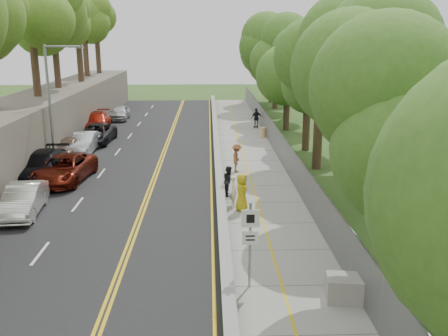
{
  "coord_description": "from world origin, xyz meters",
  "views": [
    {
      "loc": [
        -0.34,
        -18.79,
        8.63
      ],
      "look_at": [
        0.5,
        8.0,
        1.4
      ],
      "focal_mm": 40.0,
      "sensor_mm": 36.0,
      "label": 1
    }
  ],
  "objects_px": {
    "concrete_block": "(345,288)",
    "painter_0": "(242,192)",
    "construction_barrel": "(263,132)",
    "signpost": "(250,236)",
    "streetlight": "(53,97)",
    "person_far": "(256,118)",
    "car_2": "(64,169)",
    "car_1": "(23,200)"
  },
  "relations": [
    {
      "from": "painter_0",
      "to": "person_far",
      "type": "bearing_deg",
      "value": -1.39
    },
    {
      "from": "person_far",
      "to": "car_1",
      "type": "bearing_deg",
      "value": 40.09
    },
    {
      "from": "construction_barrel",
      "to": "streetlight",
      "type": "bearing_deg",
      "value": -148.24
    },
    {
      "from": "signpost",
      "to": "car_1",
      "type": "height_order",
      "value": "signpost"
    },
    {
      "from": "signpost",
      "to": "concrete_block",
      "type": "relative_size",
      "value": 2.5
    },
    {
      "from": "signpost",
      "to": "car_1",
      "type": "relative_size",
      "value": 0.69
    },
    {
      "from": "car_1",
      "to": "painter_0",
      "type": "height_order",
      "value": "painter_0"
    },
    {
      "from": "construction_barrel",
      "to": "car_1",
      "type": "xyz_separation_m",
      "value": [
        -13.73,
        -18.52,
        0.3
      ]
    },
    {
      "from": "signpost",
      "to": "person_far",
      "type": "bearing_deg",
      "value": 84.19
    },
    {
      "from": "painter_0",
      "to": "signpost",
      "type": "bearing_deg",
      "value": -175.93
    },
    {
      "from": "streetlight",
      "to": "signpost",
      "type": "height_order",
      "value": "streetlight"
    },
    {
      "from": "signpost",
      "to": "construction_barrel",
      "type": "height_order",
      "value": "signpost"
    },
    {
      "from": "construction_barrel",
      "to": "person_far",
      "type": "xyz_separation_m",
      "value": [
        -0.14,
        4.45,
        0.5
      ]
    },
    {
      "from": "construction_barrel",
      "to": "painter_0",
      "type": "relative_size",
      "value": 0.45
    },
    {
      "from": "signpost",
      "to": "painter_0",
      "type": "bearing_deg",
      "value": 88.26
    },
    {
      "from": "signpost",
      "to": "painter_0",
      "type": "distance_m",
      "value": 7.9
    },
    {
      "from": "car_2",
      "to": "person_far",
      "type": "relative_size",
      "value": 3.05
    },
    {
      "from": "streetlight",
      "to": "painter_0",
      "type": "distance_m",
      "value": 15.35
    },
    {
      "from": "car_1",
      "to": "car_2",
      "type": "relative_size",
      "value": 0.8
    },
    {
      "from": "car_1",
      "to": "painter_0",
      "type": "bearing_deg",
      "value": -4.7
    },
    {
      "from": "construction_barrel",
      "to": "car_1",
      "type": "distance_m",
      "value": 23.06
    },
    {
      "from": "concrete_block",
      "to": "car_2",
      "type": "bearing_deg",
      "value": 132.67
    },
    {
      "from": "construction_barrel",
      "to": "painter_0",
      "type": "distance_m",
      "value": 18.57
    },
    {
      "from": "concrete_block",
      "to": "painter_0",
      "type": "xyz_separation_m",
      "value": [
        -2.87,
        8.82,
        0.54
      ]
    },
    {
      "from": "painter_0",
      "to": "construction_barrel",
      "type": "bearing_deg",
      "value": -3.53
    },
    {
      "from": "car_1",
      "to": "painter_0",
      "type": "distance_m",
      "value": 10.73
    },
    {
      "from": "signpost",
      "to": "car_2",
      "type": "xyz_separation_m",
      "value": [
        -10.05,
        13.29,
        -1.14
      ]
    },
    {
      "from": "construction_barrel",
      "to": "signpost",
      "type": "bearing_deg",
      "value": -97.08
    },
    {
      "from": "streetlight",
      "to": "person_far",
      "type": "xyz_separation_m",
      "value": [
        14.63,
        13.59,
        -3.67
      ]
    },
    {
      "from": "signpost",
      "to": "construction_barrel",
      "type": "bearing_deg",
      "value": 82.92
    },
    {
      "from": "car_1",
      "to": "car_2",
      "type": "distance_m",
      "value": 5.68
    },
    {
      "from": "painter_0",
      "to": "car_2",
      "type": "bearing_deg",
      "value": 67.88
    },
    {
      "from": "car_2",
      "to": "person_far",
      "type": "bearing_deg",
      "value": 58.54
    },
    {
      "from": "person_far",
      "to": "streetlight",
      "type": "bearing_deg",
      "value": 23.6
    },
    {
      "from": "car_1",
      "to": "car_2",
      "type": "height_order",
      "value": "car_2"
    },
    {
      "from": "streetlight",
      "to": "concrete_block",
      "type": "distance_m",
      "value": 23.56
    },
    {
      "from": "construction_barrel",
      "to": "painter_0",
      "type": "bearing_deg",
      "value": -99.34
    },
    {
      "from": "signpost",
      "to": "painter_0",
      "type": "relative_size",
      "value": 1.63
    },
    {
      "from": "streetlight",
      "to": "signpost",
      "type": "distance_m",
      "value": 20.72
    },
    {
      "from": "signpost",
      "to": "streetlight",
      "type": "bearing_deg",
      "value": 124.08
    },
    {
      "from": "person_far",
      "to": "car_2",
      "type": "bearing_deg",
      "value": 33.46
    },
    {
      "from": "signpost",
      "to": "car_2",
      "type": "height_order",
      "value": "signpost"
    }
  ]
}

